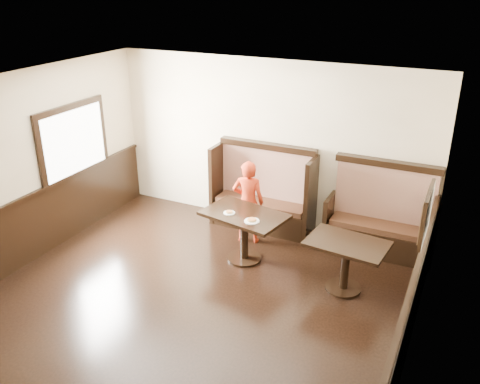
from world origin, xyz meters
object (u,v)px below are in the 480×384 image
Objects in this scene: booth_main at (264,198)px; table_neighbor at (346,254)px; booth_neighbor at (380,222)px; child at (248,202)px; table_main at (244,224)px.

booth_main is 2.17m from table_neighbor.
booth_neighbor is 1.48× the size of table_neighbor.
child is at bearing -91.65° from booth_main.
booth_neighbor is 2.07m from child.
table_main is 0.97× the size of child.
table_main is (-1.77, -1.15, 0.11)m from booth_neighbor.
table_neighbor is at bearing 6.00° from table_main.
booth_main reaches higher than table_neighbor.
booth_main is at bearing 109.73° from table_main.
booth_neighbor reaches higher than table_main.
booth_main is 1.32× the size of table_main.
booth_main is 0.62m from child.
table_neighbor is at bearing -99.02° from booth_neighbor.
child reaches higher than table_neighbor.
booth_neighbor reaches higher than table_neighbor.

